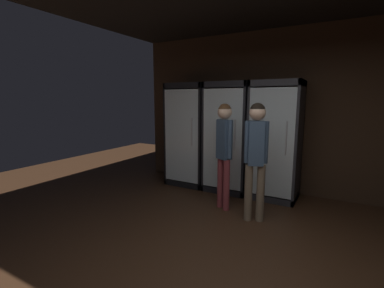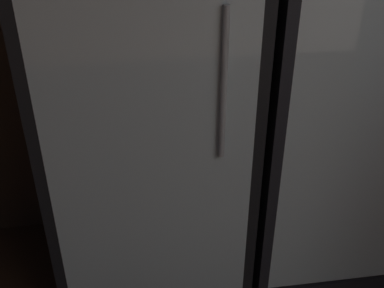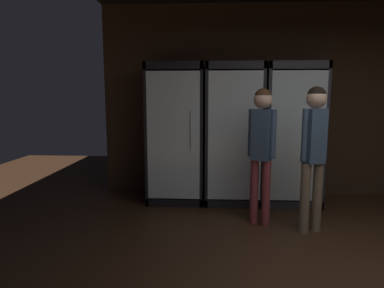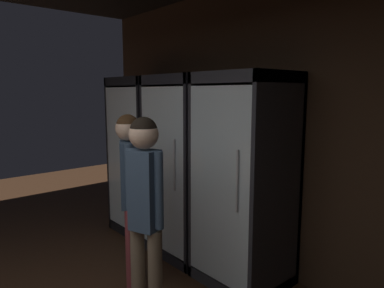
# 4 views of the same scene
# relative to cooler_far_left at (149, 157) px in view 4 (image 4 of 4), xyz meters

# --- Properties ---
(wall_back) EXTENTS (6.00, 0.06, 2.80)m
(wall_back) POSITION_rel_cooler_far_left_xyz_m (1.89, 0.34, 0.46)
(wall_back) COLOR #382619
(wall_back) RESTS_ON ground
(cooler_far_left) EXTENTS (0.77, 0.70, 1.92)m
(cooler_far_left) POSITION_rel_cooler_far_left_xyz_m (0.00, 0.00, 0.00)
(cooler_far_left) COLOR black
(cooler_far_left) RESTS_ON ground
(cooler_left) EXTENTS (0.77, 0.70, 1.92)m
(cooler_left) POSITION_rel_cooler_far_left_xyz_m (0.80, 0.00, 0.00)
(cooler_left) COLOR black
(cooler_left) RESTS_ON ground
(cooler_center) EXTENTS (0.77, 0.70, 1.92)m
(cooler_center) POSITION_rel_cooler_far_left_xyz_m (1.60, 0.00, 0.00)
(cooler_center) COLOR #2B2B30
(cooler_center) RESTS_ON ground
(shopper_near) EXTENTS (0.29, 0.23, 1.57)m
(shopper_near) POSITION_rel_cooler_far_left_xyz_m (1.06, -0.91, 0.05)
(shopper_near) COLOR brown
(shopper_near) RESTS_ON ground
(shopper_far) EXTENTS (0.29, 0.21, 1.58)m
(shopper_far) POSITION_rel_cooler_far_left_xyz_m (1.58, -1.09, 0.03)
(shopper_far) COLOR #72604C
(shopper_far) RESTS_ON ground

